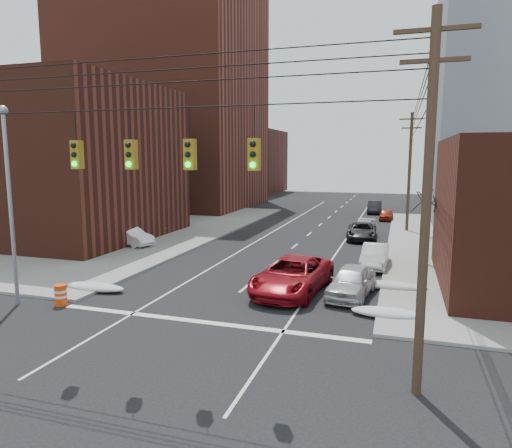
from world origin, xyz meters
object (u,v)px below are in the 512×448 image
Objects in this scene: parked_car_e at (386,215)px; lot_car_a at (131,236)px; lot_car_d at (135,221)px; parked_car_d at (363,229)px; lot_car_c at (39,233)px; parked_car_f at (375,207)px; parked_car_c at (362,231)px; red_pickup at (293,275)px; lot_car_b at (141,225)px; parked_car_a at (351,281)px; parked_car_b at (375,256)px; construction_barrel at (61,295)px.

lot_car_a reaches higher than parked_car_e.
lot_car_d is (-22.56, -15.01, 0.30)m from parked_car_e.
lot_car_c is (-24.73, -11.52, 0.19)m from parked_car_d.
parked_car_f is at bearing -12.34° from lot_car_a.
parked_car_c is 1.24× the size of lot_car_a.
red_pickup is 1.29× the size of lot_car_b.
red_pickup is at bearing -128.95° from lot_car_c.
parked_car_a reaches higher than parked_car_b.
parked_car_c is (-1.60, 9.78, -0.00)m from parked_car_b.
construction_barrel is (12.52, -12.14, -0.37)m from lot_car_c.
construction_barrel is at bearing -136.81° from parked_car_b.
parked_car_f is (-0.83, 35.66, -0.02)m from parked_car_a.
construction_barrel is at bearing -114.67° from parked_car_d.
parked_car_c is (2.18, 16.72, -0.18)m from red_pickup.
parked_car_d reaches higher than construction_barrel.
parked_car_f is (2.18, 35.83, -0.14)m from red_pickup.
parked_car_a is 1.10× the size of lot_car_a.
lot_car_c is (-24.73, -29.12, 0.12)m from parked_car_f.
lot_car_a is 4.19× the size of construction_barrel.
red_pickup is 30.03m from parked_car_e.
parked_car_e is at bearing 79.82° from parked_car_c.
parked_car_b is at bearing 67.51° from red_pickup.
lot_car_d is (-1.66, 1.66, 0.06)m from lot_car_b.
parked_car_c is 19.11m from parked_car_f.
lot_car_a is (-18.59, -21.88, 0.23)m from parked_car_e.
lot_car_d is (-21.79, 14.61, 0.12)m from parked_car_a.
lot_car_d is 22.02m from construction_barrel.
lot_car_b is at bearing -162.53° from parked_car_d.
parked_car_e is 0.71× the size of lot_car_c.
lot_car_c reaches higher than parked_car_a.
lot_car_d is (-20.96, -21.06, 0.14)m from parked_car_f.
parked_car_d is at bearing -87.39° from lot_car_c.
parked_car_d is 1.07× the size of lot_car_d.
red_pickup is at bearing -100.63° from parked_car_c.
parked_car_b is 0.85× the size of parked_car_c.
parked_car_b is 1.22× the size of parked_car_e.
construction_barrel is (-12.21, -22.15, -0.21)m from parked_car_c.
parked_car_e is (3.78, 29.79, -0.29)m from red_pickup.
red_pickup reaches higher than parked_car_c.
red_pickup is 1.25× the size of parked_car_c.
lot_car_b is at bearing -172.62° from parked_car_c.
lot_car_d reaches higher than parked_car_e.
lot_car_a is 0.83× the size of lot_car_b.
parked_car_f is (-1.60, 28.89, 0.04)m from parked_car_b.
lot_car_b is 5.04× the size of construction_barrel.
lot_car_b is (-19.30, -3.60, 0.13)m from parked_car_c.
lot_car_d is at bearing 52.94° from lot_car_b.
red_pickup is 3.02m from parked_car_a.
parked_car_e is at bearing 91.33° from parked_car_b.
parked_car_c is at bearing 100.10° from parked_car_a.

